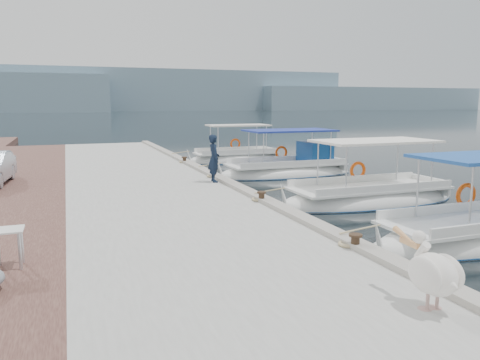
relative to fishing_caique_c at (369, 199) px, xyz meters
The scene contains 12 objects.
ground 4.62m from the fishing_caique_c, 151.69° to the right, with size 400.00×400.00×0.00m, color black.
concrete_quay 7.61m from the fishing_caique_c, 158.34° to the left, with size 6.00×40.00×0.50m, color #A0A09A.
quay_curb 5.14m from the fishing_caique_c, 146.79° to the left, with size 0.44×40.00×0.12m, color #9A9489.
cobblestone_strip 12.39m from the fishing_caique_c, 166.90° to the left, with size 4.00×40.00×0.50m, color #4D2E29.
distant_hills 201.07m from the fishing_caique_c, 82.70° to the left, with size 330.00×60.00×18.00m.
fishing_caique_c is the anchor object (origin of this frame).
fishing_caique_d 6.83m from the fishing_caique_c, 88.66° to the left, with size 7.07×2.51×2.83m.
fishing_caique_e 12.62m from the fishing_caique_c, 92.07° to the left, with size 6.05×2.04×2.83m.
mooring_bollards 4.51m from the fishing_caique_c, behind, with size 0.28×20.28×0.33m.
pelican 9.92m from the fishing_caique_c, 120.48° to the right, with size 0.53×1.41×1.10m.
fisherman 5.91m from the fishing_caique_c, 144.40° to the left, with size 0.67×0.44×1.82m, color black.
folding_table 11.92m from the fishing_caique_c, 158.25° to the right, with size 0.55×0.55×0.73m.
Camera 1 is at (-5.85, -11.45, 3.51)m, focal length 35.00 mm.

